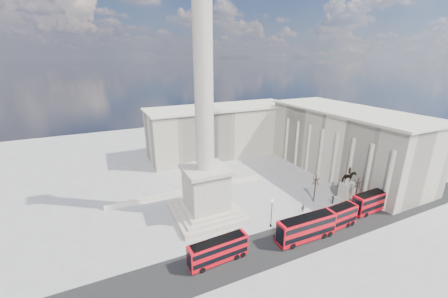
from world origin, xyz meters
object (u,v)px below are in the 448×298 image
object	(u,v)px
red_bus_a	(219,250)
red_bus_b	(307,228)
red_bus_d	(374,201)
equestrian_statue	(347,188)
red_bus_c	(334,218)
victorian_lamp	(272,211)
nelsons_column	(205,158)
pedestrian_walking	(337,209)
pedestrian_crossing	(303,208)
pedestrian_standing	(332,200)

from	to	relation	value
red_bus_a	red_bus_b	bearing A→B (deg)	-8.35
red_bus_d	equestrian_statue	xyz separation A→B (m)	(-1.45, 6.13, 0.48)
red_bus_c	victorian_lamp	distance (m)	12.17
nelsons_column	pedestrian_walking	xyz separation A→B (m)	(26.05, -11.50, -12.02)
red_bus_b	red_bus_d	size ratio (longest dim) A/B	1.04
red_bus_a	pedestrian_crossing	bearing A→B (deg)	12.24
red_bus_a	pedestrian_standing	distance (m)	32.19
red_bus_c	victorian_lamp	xyz separation A→B (m)	(-10.64, 5.78, 1.21)
equestrian_statue	victorian_lamp	bearing A→B (deg)	-175.63
red_bus_b	victorian_lamp	size ratio (longest dim) A/B	1.96
red_bus_d	pedestrian_walking	xyz separation A→B (m)	(-7.83, 2.65, -1.49)
pedestrian_crossing	victorian_lamp	bearing A→B (deg)	86.48
pedestrian_standing	pedestrian_crossing	bearing A→B (deg)	-28.54
red_bus_b	pedestrian_walking	xyz separation A→B (m)	(12.54, 4.39, -1.60)
red_bus_a	red_bus_d	distance (m)	37.43
red_bus_d	pedestrian_standing	size ratio (longest dim) A/B	5.81
red_bus_d	pedestrian_walking	world-z (taller)	red_bus_d
red_bus_c	nelsons_column	bearing A→B (deg)	139.80
equestrian_statue	pedestrian_crossing	world-z (taller)	equestrian_statue
red_bus_c	pedestrian_walking	bearing A→B (deg)	33.25
nelsons_column	red_bus_d	xyz separation A→B (m)	(33.88, -14.15, -10.53)
nelsons_column	pedestrian_standing	world-z (taller)	nelsons_column
red_bus_a	pedestrian_crossing	xyz separation A→B (m)	(23.14, 6.37, -1.27)
red_bus_d	pedestrian_standing	distance (m)	8.51
victorian_lamp	pedestrian_crossing	bearing A→B (deg)	10.45
nelsons_column	equestrian_statue	world-z (taller)	nelsons_column
victorian_lamp	equestrian_statue	world-z (taller)	equestrian_statue
equestrian_statue	pedestrian_crossing	distance (m)	12.99
red_bus_a	red_bus_b	xyz separation A→B (m)	(17.05, -1.55, 0.32)
pedestrian_standing	equestrian_statue	bearing A→B (deg)	154.16
nelsons_column	pedestrian_standing	size ratio (longest dim) A/B	25.63
nelsons_column	red_bus_c	distance (m)	27.88
red_bus_a	equestrian_statue	xyz separation A→B (m)	(35.98, 6.31, 0.70)
equestrian_statue	red_bus_d	bearing A→B (deg)	-76.66
red_bus_c	equestrian_statue	world-z (taller)	equestrian_statue
nelsons_column	pedestrian_crossing	size ratio (longest dim) A/B	27.50
pedestrian_standing	red_bus_d	bearing A→B (deg)	106.93
red_bus_a	pedestrian_crossing	distance (m)	24.03
red_bus_b	red_bus_c	bearing A→B (deg)	3.88
red_bus_d	victorian_lamp	size ratio (longest dim) A/B	1.88
red_bus_a	red_bus_d	world-z (taller)	red_bus_d
red_bus_c	pedestrian_standing	bearing A→B (deg)	41.63
red_bus_a	pedestrian_walking	world-z (taller)	red_bus_a
victorian_lamp	equestrian_statue	distance (m)	22.56
red_bus_d	pedestrian_crossing	world-z (taller)	red_bus_d
red_bus_d	pedestrian_crossing	xyz separation A→B (m)	(-14.29, 6.18, -1.48)
nelsons_column	red_bus_c	size ratio (longest dim) A/B	4.51
pedestrian_walking	victorian_lamp	bearing A→B (deg)	-171.85
red_bus_d	pedestrian_crossing	size ratio (longest dim) A/B	6.24
equestrian_statue	pedestrian_standing	world-z (taller)	equestrian_statue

